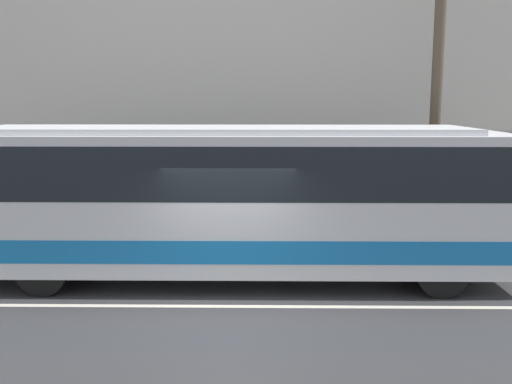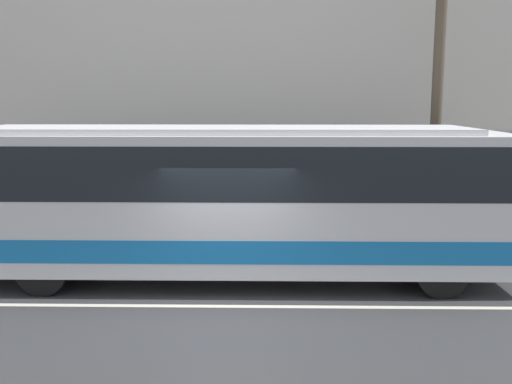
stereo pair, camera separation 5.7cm
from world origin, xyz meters
The scene contains 6 objects.
ground_plane centered at (0.00, 0.00, 0.00)m, with size 60.00×60.00×0.00m, color #38383A.
sidewalk centered at (0.00, 5.33, 0.07)m, with size 60.00×2.67×0.14m.
lane_stripe centered at (0.00, 0.00, 0.00)m, with size 54.00×0.14×0.01m.
transit_bus centered at (-0.17, 1.72, 1.80)m, with size 11.67×2.61×3.19m.
utility_pole_near centered at (5.00, 4.65, 4.64)m, with size 0.28×0.28×9.00m.
pedestrian_waiting centered at (-2.94, 5.28, 0.87)m, with size 0.36×0.36×1.57m.
Camera 1 is at (0.65, -9.94, 3.74)m, focal length 40.00 mm.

